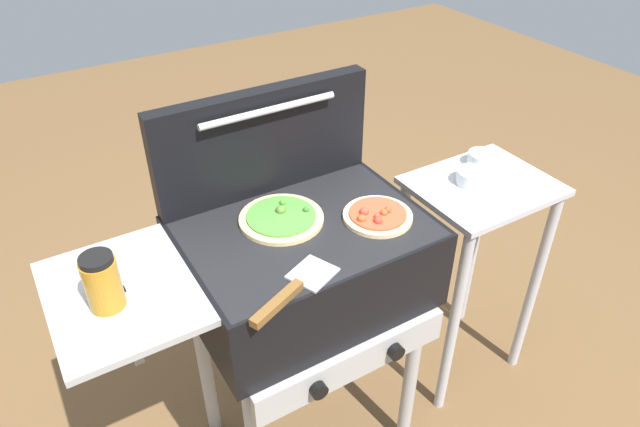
{
  "coord_description": "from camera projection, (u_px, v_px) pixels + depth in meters",
  "views": [
    {
      "loc": [
        -0.59,
        -1.06,
        1.79
      ],
      "look_at": [
        0.05,
        0.0,
        0.92
      ],
      "focal_mm": 32.18,
      "sensor_mm": 36.0,
      "label": 1
    }
  ],
  "objects": [
    {
      "name": "spatula",
      "position": [
        292.0,
        290.0,
        1.29
      ],
      "size": [
        0.26,
        0.16,
        0.02
      ],
      "color": "#B7BABF",
      "rests_on": "grill"
    },
    {
      "name": "grill",
      "position": [
        301.0,
        270.0,
        1.57
      ],
      "size": [
        0.96,
        0.53,
        0.9
      ],
      "color": "black",
      "rests_on": "ground_plane"
    },
    {
      "name": "prep_table",
      "position": [
        472.0,
        243.0,
        1.97
      ],
      "size": [
        0.44,
        0.36,
        0.82
      ],
      "color": "#B2B2B7",
      "rests_on": "ground_plane"
    },
    {
      "name": "topping_bowl_near",
      "position": [
        473.0,
        178.0,
        1.82
      ],
      "size": [
        0.1,
        0.1,
        0.04
      ],
      "color": "silver",
      "rests_on": "prep_table"
    },
    {
      "name": "grill_lid_open",
      "position": [
        264.0,
        141.0,
        1.56
      ],
      "size": [
        0.63,
        0.08,
        0.3
      ],
      "color": "black",
      "rests_on": "grill"
    },
    {
      "name": "topping_bowl_far",
      "position": [
        481.0,
        159.0,
        1.91
      ],
      "size": [
        0.09,
        0.09,
        0.04
      ],
      "color": "silver",
      "rests_on": "prep_table"
    },
    {
      "name": "pizza_veggie",
      "position": [
        281.0,
        218.0,
        1.51
      ],
      "size": [
        0.22,
        0.22,
        0.04
      ],
      "color": "#E0C17F",
      "rests_on": "grill"
    },
    {
      "name": "sauce_jar",
      "position": [
        102.0,
        282.0,
        1.22
      ],
      "size": [
        0.08,
        0.08,
        0.14
      ],
      "color": "#B77A1E",
      "rests_on": "grill"
    },
    {
      "name": "pizza_pepperoni",
      "position": [
        377.0,
        215.0,
        1.52
      ],
      "size": [
        0.19,
        0.19,
        0.03
      ],
      "color": "beige",
      "rests_on": "grill"
    }
  ]
}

